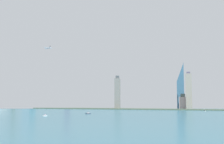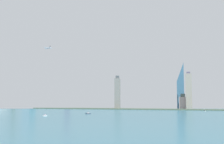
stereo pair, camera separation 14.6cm
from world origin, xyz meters
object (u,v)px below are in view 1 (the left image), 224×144
skyscraper_1 (183,102)px  boat_2 (205,111)px  skyscraper_6 (33,94)px  skyscraper_2 (26,92)px  airplane (48,48)px  observation_tower (15,71)px  skyscraper_3 (117,93)px  boat_1 (88,113)px  boat_3 (45,116)px  skyscraper_0 (67,92)px  skyscraper_4 (180,85)px  skyscraper_5 (189,91)px

skyscraper_1 → boat_2: 159.56m
skyscraper_1 → skyscraper_6: (-582.93, -2.63, 28.88)m
skyscraper_2 → airplane: bearing=-33.2°
skyscraper_1 → observation_tower: bearing=-174.5°
skyscraper_3 → boat_1: (-3.37, -296.25, -53.72)m
skyscraper_2 → boat_1: 471.25m
skyscraper_6 → boat_3: 544.06m
skyscraper_1 → skyscraper_2: 585.62m
boat_1 → skyscraper_2: bearing=98.1°
boat_1 → skyscraper_0: bearing=78.8°
skyscraper_1 → boat_3: (-285.78, -455.54, -21.89)m
observation_tower → skyscraper_4: (622.07, 96.22, -60.35)m
skyscraper_1 → boat_3: skyscraper_1 is taller
skyscraper_4 → boat_2: bearing=-69.2°
skyscraper_1 → skyscraper_6: size_ratio=0.43×
observation_tower → boat_1: (405.51, -292.65, -142.99)m
skyscraper_1 → skyscraper_4: bearing=102.1°
skyscraper_2 → skyscraper_6: 51.31m
skyscraper_3 → skyscraper_5: 243.26m
skyscraper_4 → skyscraper_5: bearing=-65.2°
boat_3 → skyscraper_0: bearing=35.9°
skyscraper_0 → airplane: (-11.43, -147.60, 150.32)m
skyscraper_3 → skyscraper_2: bearing=179.3°
skyscraper_4 → skyscraper_0: bearing=-176.3°
skyscraper_0 → boat_3: skyscraper_0 is taller
skyscraper_0 → skyscraper_3: size_ratio=1.10×
skyscraper_6 → skyscraper_3: bearing=-8.6°
skyscraper_5 → boat_2: (40.76, -120.54, -60.55)m
boat_2 → airplane: airplane is taller
skyscraper_5 → boat_2: size_ratio=14.03×
boat_1 → airplane: 374.54m
skyscraper_1 → skyscraper_5: (20.31, -25.21, 38.51)m
observation_tower → airplane: size_ratio=9.41×
skyscraper_4 → boat_3: 570.06m
skyscraper_2 → boat_2: bearing=-8.2°
airplane → skyscraper_0: bearing=-68.5°
skyscraper_2 → skyscraper_4: bearing=8.7°
skyscraper_6 → boat_2: bearing=-12.5°
skyscraper_1 → boat_3: size_ratio=4.69×
skyscraper_2 → boat_2: size_ratio=13.50×
skyscraper_4 → skyscraper_6: size_ratio=1.44×
skyscraper_6 → boat_2: (644.01, -143.12, -50.92)m
boat_3 → airplane: bearing=45.1°
skyscraper_5 → observation_tower: bearing=-176.8°
skyscraper_5 → airplane: 505.82m
skyscraper_2 → airplane: size_ratio=3.80×
skyscraper_2 → boat_3: 503.23m
skyscraper_6 → airplane: airplane is taller
skyscraper_5 → skyscraper_1: bearing=128.9°
skyscraper_5 → boat_3: 531.54m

